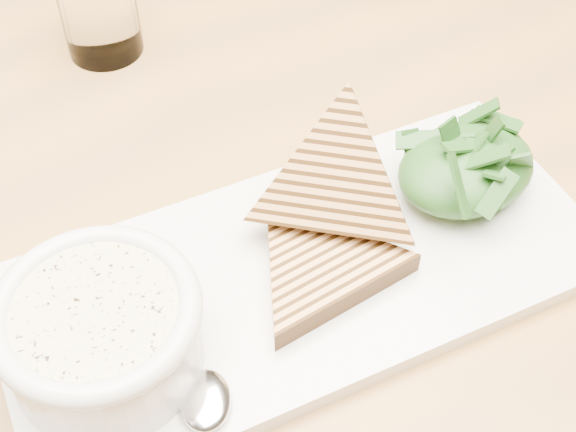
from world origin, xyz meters
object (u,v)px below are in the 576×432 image
platter (304,273)px  soup_bowl (104,339)px  glass_near (97,1)px  table_top (382,189)px

platter → soup_bowl: soup_bowl is taller
soup_bowl → glass_near: (0.14, 0.31, 0.01)m
table_top → glass_near: 0.30m
glass_near → platter: bearing=-89.3°
table_top → soup_bowl: soup_bowl is taller
platter → glass_near: size_ratio=4.02×
platter → glass_near: (-0.00, 0.32, 0.05)m
platter → glass_near: 0.32m
soup_bowl → glass_near: bearing=65.8°
table_top → platter: (-0.11, -0.05, 0.03)m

